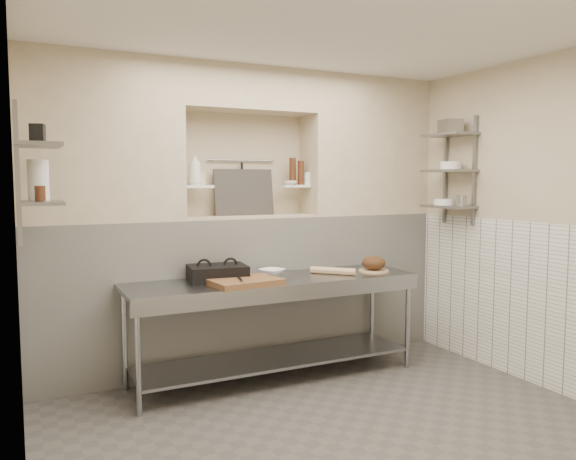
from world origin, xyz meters
TOP-DOWN VIEW (x-y plane):
  - floor at (0.00, 0.00)m, footprint 4.00×3.90m
  - ceiling at (0.00, 0.00)m, footprint 4.00×3.90m
  - wall_left at (-2.05, 0.00)m, footprint 0.10×3.90m
  - wall_right at (2.05, 0.00)m, footprint 0.10×3.90m
  - wall_back at (0.00, 2.00)m, footprint 4.00×0.10m
  - backwall_lower at (0.00, 1.75)m, footprint 4.00×0.40m
  - alcove_sill at (0.00, 1.75)m, footprint 1.30×0.40m
  - backwall_pillar_left at (-1.33, 1.75)m, footprint 1.35×0.40m
  - backwall_pillar_right at (1.33, 1.75)m, footprint 1.35×0.40m
  - backwall_header at (0.00, 1.75)m, footprint 1.30×0.40m
  - wainscot_left at (-1.99, 0.00)m, footprint 0.02×3.90m
  - wainscot_right at (1.99, 0.00)m, footprint 0.02×3.90m
  - alcove_shelf_left at (-0.50, 1.75)m, footprint 0.28×0.16m
  - alcove_shelf_right at (0.50, 1.75)m, footprint 0.28×0.16m
  - utensil_rail at (0.00, 1.92)m, footprint 0.70×0.02m
  - hanging_steel at (0.00, 1.90)m, footprint 0.02×0.02m
  - splash_panel at (0.00, 1.85)m, footprint 0.60×0.08m
  - shelf_rail_left_a at (-1.98, 1.25)m, footprint 0.03×0.03m
  - shelf_rail_left_b at (-1.98, 0.85)m, footprint 0.03×0.03m
  - wall_shelf_left_lower at (-1.84, 1.05)m, footprint 0.30×0.50m
  - wall_shelf_left_upper at (-1.84, 1.05)m, footprint 0.30×0.50m
  - shelf_rail_right_a at (1.98, 1.25)m, footprint 0.03×0.03m
  - shelf_rail_right_b at (1.98, 0.85)m, footprint 0.03×0.03m
  - wall_shelf_right_lower at (1.84, 1.05)m, footprint 0.30×0.50m
  - wall_shelf_right_mid at (1.84, 1.05)m, footprint 0.30×0.50m
  - wall_shelf_right_upper at (1.84, 1.05)m, footprint 0.30×0.50m
  - prep_table at (0.02, 1.18)m, footprint 2.60×0.70m
  - panini_press at (-0.46, 1.31)m, footprint 0.52×0.41m
  - cutting_board at (-0.32, 1.03)m, footprint 0.60×0.45m
  - knife_blade at (0.02, 1.09)m, footprint 0.25×0.10m
  - tongs at (-0.38, 0.97)m, footprint 0.08×0.25m
  - mixing_bowl at (0.09, 1.39)m, footprint 0.29×0.29m
  - rolling_pin at (0.59, 1.16)m, footprint 0.34×0.35m
  - bread_board at (1.02, 1.12)m, footprint 0.28×0.28m
  - bread_loaf at (1.02, 1.12)m, footprint 0.22×0.22m
  - bottle_soap at (-0.52, 1.73)m, footprint 0.12×0.12m
  - jar_alcove at (-0.46, 1.78)m, footprint 0.08×0.08m
  - bowl_alcove at (0.43, 1.71)m, footprint 0.16×0.16m
  - condiment_a at (0.56, 1.73)m, footprint 0.06×0.06m
  - condiment_b at (0.49, 1.79)m, footprint 0.07×0.07m
  - condiment_c at (0.64, 1.74)m, footprint 0.07×0.07m
  - jug_left at (-1.84, 1.20)m, footprint 0.15×0.15m
  - jar_left at (-1.84, 0.99)m, footprint 0.07×0.07m
  - box_left_upper at (-1.84, 1.03)m, footprint 0.11×0.11m
  - bowl_right at (1.84, 1.11)m, footprint 0.20×0.20m
  - canister_right at (1.84, 0.87)m, footprint 0.10×0.10m
  - bowl_right_mid at (1.84, 1.03)m, footprint 0.20×0.20m
  - basket_right at (1.84, 1.05)m, footprint 0.21×0.24m

SIDE VIEW (x-z plane):
  - floor at x=0.00m, z-range -0.10..0.00m
  - prep_table at x=0.02m, z-range 0.19..1.09m
  - backwall_lower at x=0.00m, z-range 0.00..1.40m
  - wainscot_left at x=-1.99m, z-range 0.00..1.40m
  - wainscot_right at x=1.99m, z-range 0.00..1.40m
  - bread_board at x=1.02m, z-range 0.90..0.92m
  - cutting_board at x=-0.32m, z-range 0.90..0.95m
  - mixing_bowl at x=0.09m, z-range 0.90..0.95m
  - rolling_pin at x=0.59m, z-range 0.90..0.96m
  - knife_blade at x=0.02m, z-range 0.95..0.95m
  - tongs at x=-0.38m, z-range 0.95..0.97m
  - panini_press at x=-0.46m, z-range 0.90..1.03m
  - bread_loaf at x=1.02m, z-range 0.92..1.05m
  - wall_left at x=-2.05m, z-range 0.00..2.80m
  - wall_right at x=2.05m, z-range 0.00..2.80m
  - wall_back at x=0.00m, z-range 0.00..2.80m
  - alcove_sill at x=0.00m, z-range 1.40..1.42m
  - wall_shelf_right_lower at x=1.84m, z-range 1.49..1.51m
  - bowl_right at x=1.84m, z-range 1.51..1.57m
  - canister_right at x=1.84m, z-range 1.51..1.61m
  - wall_shelf_left_lower at x=-1.84m, z-range 1.59..1.61m
  - splash_panel at x=0.00m, z-range 1.42..1.86m
  - jar_left at x=-1.84m, z-range 1.61..1.72m
  - alcove_shelf_left at x=-0.50m, z-range 1.69..1.71m
  - alcove_shelf_right at x=0.50m, z-range 1.69..1.71m
  - bowl_alcove at x=0.43m, z-range 1.71..1.75m
  - jug_left at x=-1.84m, z-range 1.61..1.90m
  - condiment_c at x=0.64m, z-range 1.71..1.84m
  - jar_alcove at x=-0.46m, z-range 1.71..1.84m
  - hanging_steel at x=0.00m, z-range 1.63..1.93m
  - shelf_rail_left_a at x=-1.98m, z-range 1.33..2.27m
  - shelf_rail_left_b at x=-1.98m, z-range 1.33..2.27m
  - condiment_a at x=0.56m, z-range 1.71..1.95m
  - condiment_b at x=0.49m, z-range 1.71..1.98m
  - shelf_rail_right_a at x=1.98m, z-range 1.33..2.38m
  - shelf_rail_right_b at x=1.98m, z-range 1.33..2.38m
  - wall_shelf_right_mid at x=1.84m, z-range 1.84..1.86m
  - bottle_soap at x=-0.52m, z-range 1.71..2.01m
  - bowl_right_mid at x=1.84m, z-range 1.86..1.94m
  - utensil_rail at x=0.00m, z-range 1.94..1.96m
  - wall_shelf_left_upper at x=-1.84m, z-range 1.99..2.01m
  - box_left_upper at x=-1.84m, z-range 2.01..2.14m
  - backwall_pillar_left at x=-1.33m, z-range 1.40..2.80m
  - backwall_pillar_right at x=1.33m, z-range 1.40..2.80m
  - wall_shelf_right_upper at x=1.84m, z-range 2.19..2.21m
  - basket_right at x=1.84m, z-range 2.21..2.34m
  - backwall_header at x=0.00m, z-range 2.40..2.80m
  - ceiling at x=0.00m, z-range 2.80..2.90m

